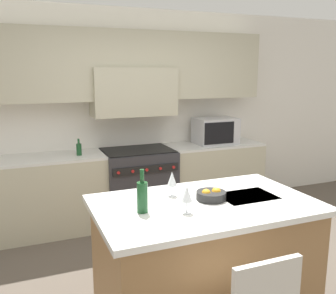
{
  "coord_description": "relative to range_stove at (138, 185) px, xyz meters",
  "views": [
    {
      "loc": [
        -1.38,
        -2.57,
        1.91
      ],
      "look_at": [
        -0.06,
        0.7,
        1.19
      ],
      "focal_mm": 40.0,
      "sensor_mm": 36.0,
      "label": 1
    }
  ],
  "objects": [
    {
      "name": "back_cabinetry",
      "position": [
        0.0,
        0.27,
        1.13
      ],
      "size": [
        10.0,
        0.46,
        2.7
      ],
      "color": "silver",
      "rests_on": "ground_plane"
    },
    {
      "name": "microwave",
      "position": [
        1.13,
        0.02,
        0.64
      ],
      "size": [
        0.56,
        0.4,
        0.35
      ],
      "color": "#B7B7BC",
      "rests_on": "back_counter"
    },
    {
      "name": "oil_bottle_on_counter",
      "position": [
        -0.74,
        -0.03,
        0.54
      ],
      "size": [
        0.06,
        0.06,
        0.2
      ],
      "color": "#194723",
      "rests_on": "back_counter"
    },
    {
      "name": "fruit_bowl",
      "position": [
        -0.05,
        -2.04,
        0.51
      ],
      "size": [
        0.23,
        0.23,
        0.09
      ],
      "color": "black",
      "rests_on": "kitchen_island"
    },
    {
      "name": "range_stove",
      "position": [
        0.0,
        0.0,
        0.0
      ],
      "size": [
        0.89,
        0.7,
        0.93
      ],
      "color": "#2D2D33",
      "rests_on": "ground_plane"
    },
    {
      "name": "wine_glass_far",
      "position": [
        -0.3,
        -1.85,
        0.61
      ],
      "size": [
        0.08,
        0.08,
        0.2
      ],
      "color": "white",
      "rests_on": "kitchen_island"
    },
    {
      "name": "wine_glass_near",
      "position": [
        -0.34,
        -2.23,
        0.61
      ],
      "size": [
        0.08,
        0.08,
        0.2
      ],
      "color": "white",
      "rests_on": "kitchen_island"
    },
    {
      "name": "back_counter",
      "position": [
        -0.0,
        0.02,
        -0.0
      ],
      "size": [
        3.52,
        0.62,
        0.93
      ],
      "color": "#B2AD93",
      "rests_on": "ground_plane"
    },
    {
      "name": "kitchen_island",
      "position": [
        -0.12,
        -2.07,
        0.01
      ],
      "size": [
        1.66,
        1.02,
        0.94
      ],
      "color": "olive",
      "rests_on": "ground_plane"
    },
    {
      "name": "wine_bottle",
      "position": [
        -0.62,
        -2.09,
        0.59
      ],
      "size": [
        0.08,
        0.08,
        0.31
      ],
      "color": "#194723",
      "rests_on": "kitchen_island"
    }
  ]
}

